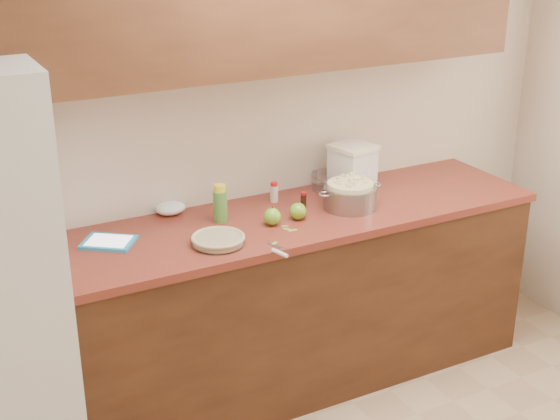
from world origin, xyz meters
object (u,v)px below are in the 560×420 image
colander (350,196)px  tablet (109,242)px  pie (218,240)px  flour_canister (352,168)px

colander → tablet: size_ratio=1.27×
pie → flour_canister: size_ratio=1.00×
pie → flour_canister: bearing=18.4°
flour_canister → tablet: size_ratio=0.89×
colander → tablet: colander is taller
flour_canister → tablet: flour_canister is taller
colander → flour_canister: (0.14, 0.20, 0.06)m
pie → colander: 0.76m
flour_canister → tablet: 1.32m
pie → flour_canister: 0.94m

